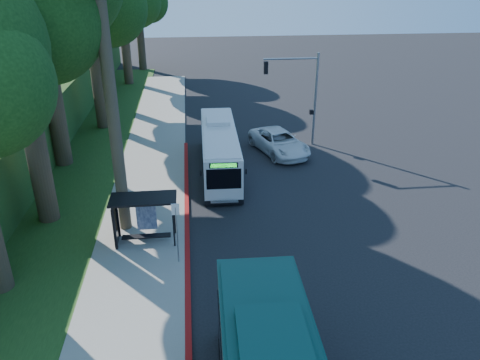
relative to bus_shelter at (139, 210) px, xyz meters
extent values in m
plane|color=black|center=(7.26, 2.86, -1.81)|extent=(140.00, 140.00, 0.00)
cube|color=gray|center=(-0.04, 2.86, -1.75)|extent=(4.50, 70.00, 0.12)
cube|color=#A01211|center=(2.26, -1.14, -1.74)|extent=(0.25, 30.00, 0.13)
cube|color=#234719|center=(-5.74, 7.86, -1.78)|extent=(8.00, 70.00, 0.06)
cube|color=black|center=(0.26, -0.14, 0.69)|extent=(3.20, 1.50, 0.10)
cube|color=black|center=(-1.19, -0.14, -0.61)|extent=(0.06, 1.30, 2.20)
cube|color=navy|center=(0.26, 0.56, -0.56)|extent=(1.00, 0.12, 1.70)
cube|color=black|center=(0.26, -0.24, -1.36)|extent=(2.40, 0.40, 0.06)
cube|color=black|center=(-1.14, 0.46, -0.61)|extent=(0.08, 0.08, 2.40)
cube|color=black|center=(1.66, 0.46, -0.61)|extent=(0.08, 0.08, 2.40)
cube|color=black|center=(-1.14, -0.74, -0.61)|extent=(0.08, 0.08, 2.40)
cube|color=black|center=(1.66, -0.74, -0.61)|extent=(0.08, 0.08, 2.40)
cylinder|color=gray|center=(1.86, -2.14, -0.31)|extent=(0.06, 0.06, 3.00)
cube|color=white|center=(1.86, -2.14, 1.09)|extent=(0.35, 0.04, 0.55)
cylinder|color=gray|center=(12.06, 12.86, 1.69)|extent=(0.20, 0.20, 7.00)
cylinder|color=gray|center=(10.06, 12.86, 4.79)|extent=(4.00, 0.14, 0.14)
cube|color=black|center=(8.26, 12.86, 4.19)|extent=(0.30, 0.30, 0.90)
cube|color=black|center=(11.81, 12.86, 0.79)|extent=(0.25, 0.25, 0.35)
cylinder|color=#4C3F2D|center=(-0.94, 1.36, 4.69)|extent=(0.60, 0.60, 13.00)
cylinder|color=#382B1E|center=(-5.24, 2.86, 3.44)|extent=(1.10, 1.10, 10.50)
sphere|color=#14390F|center=(-3.64, 1.66, 8.69)|extent=(5.60, 5.60, 5.60)
cylinder|color=#382B1E|center=(-6.24, 10.86, 4.14)|extent=(1.18, 1.18, 11.90)
cylinder|color=#382B1E|center=(-4.74, 18.86, 3.09)|extent=(1.06, 1.06, 9.80)
sphere|color=#14390F|center=(-3.06, 17.60, 7.99)|extent=(5.88, 5.88, 5.88)
sphere|color=#14390F|center=(-6.21, 20.33, 8.27)|extent=(5.46, 5.46, 5.46)
cylinder|color=#382B1E|center=(-6.74, 26.86, 3.79)|extent=(1.14, 1.14, 11.20)
cylinder|color=#382B1E|center=(-4.24, 34.86, 2.74)|extent=(1.02, 1.02, 9.10)
sphere|color=#14390F|center=(-2.64, 33.66, 7.29)|extent=(5.60, 5.60, 5.60)
cylinder|color=#382B1E|center=(-3.24, 42.86, 2.39)|extent=(0.98, 0.98, 8.40)
sphere|color=#14390F|center=(-1.84, 41.81, 6.59)|extent=(4.90, 4.90, 4.90)
sphere|color=#14390F|center=(-4.47, 44.08, 6.83)|extent=(4.55, 4.55, 4.55)
cube|color=silver|center=(4.54, 8.56, -0.24)|extent=(2.48, 10.61, 2.51)
cube|color=black|center=(4.54, 8.56, -1.54)|extent=(2.50, 10.67, 0.31)
cube|color=black|center=(4.55, 9.00, 0.00)|extent=(2.48, 8.29, 0.97)
cube|color=black|center=(4.42, 3.32, -0.05)|extent=(1.98, 0.15, 1.23)
cube|color=black|center=(4.65, 13.80, 0.04)|extent=(1.80, 0.15, 0.88)
cube|color=#19E533|center=(4.42, 3.31, 0.79)|extent=(1.46, 0.12, 0.25)
cube|color=silver|center=(4.54, 8.56, 1.06)|extent=(2.29, 10.08, 0.11)
cube|color=silver|center=(4.58, 10.32, 1.21)|extent=(1.62, 2.24, 0.31)
cylinder|color=black|center=(3.45, 5.20, -1.37)|extent=(0.28, 0.89, 0.88)
cylinder|color=black|center=(5.48, 5.16, -1.37)|extent=(0.28, 0.89, 0.88)
cylinder|color=black|center=(3.61, 12.60, -1.37)|extent=(0.28, 0.89, 0.88)
cylinder|color=black|center=(5.64, 12.55, -1.37)|extent=(0.28, 0.89, 0.88)
cube|color=black|center=(4.75, -7.03, 0.43)|extent=(2.18, 0.19, 1.07)
cube|color=#093631|center=(4.64, -11.24, 1.84)|extent=(1.97, 2.71, 0.37)
cylinder|color=black|center=(3.48, -8.48, -1.27)|extent=(0.35, 1.07, 1.07)
cylinder|color=black|center=(5.94, -8.54, -1.27)|extent=(0.35, 1.07, 1.07)
imported|color=white|center=(9.14, 11.38, -0.98)|extent=(4.36, 6.45, 1.64)
camera|label=1|loc=(2.72, -20.58, 10.98)|focal=35.00mm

